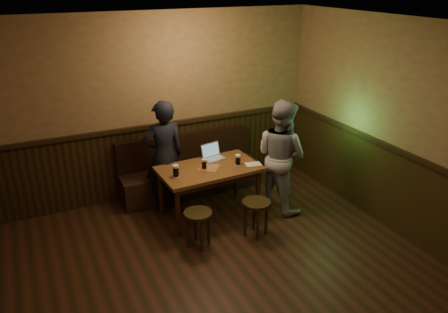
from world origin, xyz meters
TOP-DOWN VIEW (x-y plane):
  - room at (0.00, 0.22)m, footprint 5.04×6.04m
  - bench at (0.34, 2.75)m, footprint 2.20×0.50m
  - pub_table at (0.34, 1.95)m, footprint 1.43×0.85m
  - stool_left at (-0.11, 1.29)m, footprint 0.40×0.40m
  - stool_right at (0.68, 1.19)m, footprint 0.48×0.48m
  - pint_left at (-0.18, 1.87)m, footprint 0.11×0.11m
  - pint_mid at (0.27, 1.94)m, footprint 0.09×0.09m
  - pint_right at (0.75, 1.86)m, footprint 0.10×0.10m
  - laptop at (0.53, 2.23)m, footprint 0.35×0.30m
  - menu at (0.96, 1.78)m, footprint 0.24×0.19m
  - person_suit at (-0.15, 2.45)m, footprint 0.61×0.41m
  - person_grey at (1.38, 1.71)m, footprint 0.83×0.95m

SIDE VIEW (x-z plane):
  - bench at x=0.34m, z-range -0.16..0.79m
  - stool_left at x=-0.11m, z-range 0.15..0.64m
  - stool_right at x=0.68m, z-range 0.15..0.66m
  - pub_table at x=0.34m, z-range 0.27..1.03m
  - menu at x=0.96m, z-range 0.75..0.75m
  - laptop at x=0.53m, z-range 0.70..0.92m
  - pint_mid at x=0.27m, z-range 0.75..0.90m
  - pint_right at x=0.75m, z-range 0.75..0.90m
  - person_suit at x=-0.15m, z-range 0.00..1.66m
  - person_grey at x=1.38m, z-range 0.00..1.66m
  - pint_left at x=-0.18m, z-range 0.75..0.92m
  - room at x=0.00m, z-range -0.22..2.62m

